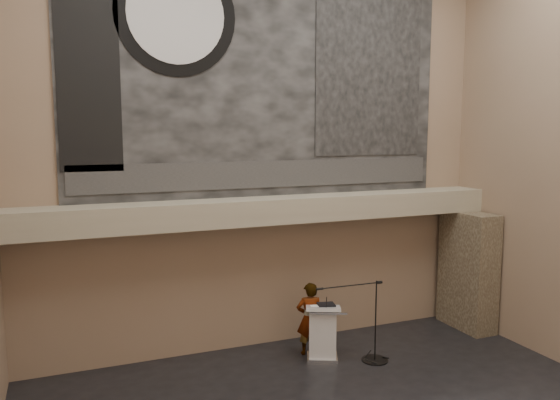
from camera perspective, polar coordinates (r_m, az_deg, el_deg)
name	(u,v)px	position (r m, az deg, el deg)	size (l,w,h in m)	color
wall_back	(265,145)	(11.29, -1.53, 5.78)	(10.00, 0.02, 8.50)	#876D56
soffit	(273,210)	(11.02, -0.78, -1.04)	(10.00, 0.80, 0.50)	gray
sprinkler_left	(196,229)	(10.56, -8.81, -3.05)	(0.04, 0.04, 0.06)	#B2893D
sprinkler_right	(356,218)	(11.84, 7.92, -1.91)	(0.04, 0.04, 0.06)	#B2893D
banner	(266,73)	(11.31, -1.50, 13.14)	(8.00, 0.05, 5.00)	black
banner_text_strip	(267,174)	(11.25, -1.40, 2.71)	(7.76, 0.02, 0.55)	#2B2B2B
banner_clock_rim	(176,14)	(10.93, -10.80, 18.52)	(2.30, 2.30, 0.02)	black
banner_clock_face	(176,14)	(10.91, -10.78, 18.54)	(1.84, 1.84, 0.02)	silver
banner_building_print	(370,72)	(12.33, 9.35, 13.03)	(2.60, 0.02, 3.60)	black
banner_brick_print	(89,82)	(10.55, -19.36, 11.52)	(1.10, 0.02, 3.20)	black
stone_pier	(468,270)	(13.37, 19.05, -6.96)	(0.60, 1.40, 2.70)	#463B2B
lectern	(322,333)	(11.17, 4.46, -13.69)	(0.81, 0.72, 1.13)	silver
binder	(326,305)	(11.04, 4.85, -10.84)	(0.33, 0.27, 0.04)	black
papers	(317,307)	(10.93, 3.86, -11.10)	(0.21, 0.29, 0.01)	white
speaker_person	(310,319)	(11.36, 3.12, -12.26)	(0.55, 0.36, 1.50)	white
mic_stand	(373,348)	(11.34, 9.68, -15.05)	(1.54, 0.52, 1.64)	black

